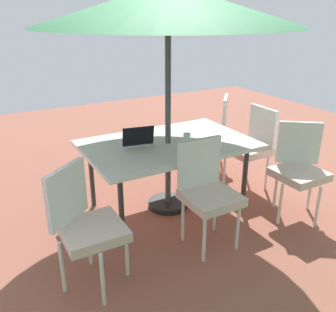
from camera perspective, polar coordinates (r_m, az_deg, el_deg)
ground_plane at (r=4.18m, az=0.00°, el=-7.81°), size 10.00×10.00×0.02m
dining_table at (r=3.88m, az=0.00°, el=1.36°), size 1.74×1.14×0.75m
patio_umbrella at (r=3.63m, az=0.00°, el=22.06°), size 2.51×2.51×2.27m
chair_north at (r=3.35m, az=6.10°, el=-5.05°), size 0.46×0.46×0.98m
chair_northwest at (r=4.02m, az=19.49°, el=-1.47°), size 0.58×0.58×0.98m
chair_west at (r=4.52m, az=12.75°, el=1.84°), size 0.46×0.46×0.98m
chair_southwest at (r=5.07m, az=6.97°, el=4.40°), size 0.59×0.58×0.98m
chair_northeast at (r=2.92m, az=-12.62°, el=-9.87°), size 0.58×0.58×0.98m
laptop at (r=3.80m, az=-4.82°, el=2.43°), size 0.36×0.30×0.21m
cup at (r=3.80m, az=2.92°, el=2.66°), size 0.07×0.07×0.12m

